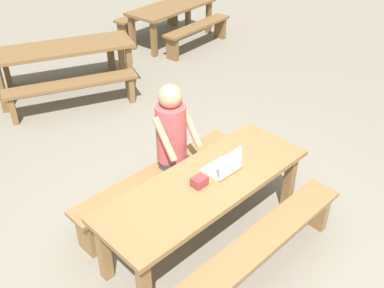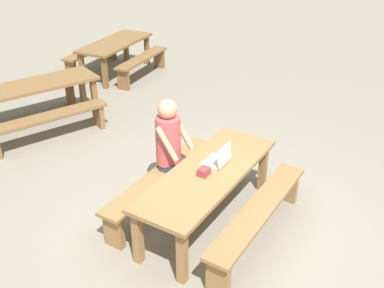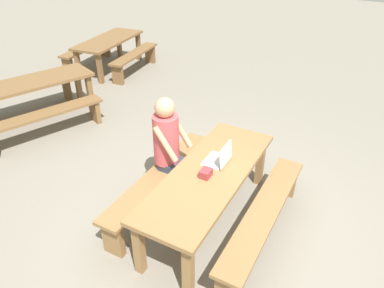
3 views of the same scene
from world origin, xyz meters
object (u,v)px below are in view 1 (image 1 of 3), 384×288
picnic_table_front (206,189)px  laptop (224,166)px  picnic_table_mid (62,54)px  small_pouch (200,182)px  person_seated (173,137)px  picnic_table_rear (172,11)px

picnic_table_front → laptop: 0.27m
picnic_table_mid → laptop: bearing=-75.5°
picnic_table_front → small_pouch: small_pouch is taller
picnic_table_front → person_seated: (0.17, 0.62, 0.20)m
picnic_table_rear → person_seated: bearing=-138.3°
picnic_table_front → laptop: bearing=-4.1°
picnic_table_front → picnic_table_rear: bearing=51.1°
laptop → picnic_table_rear: bearing=-127.5°
picnic_table_front → picnic_table_mid: picnic_table_mid is taller
person_seated → picnic_table_mid: 3.10m
picnic_table_mid → picnic_table_rear: bearing=33.6°
laptop → picnic_table_rear: (3.20, 4.26, -0.17)m
laptop → small_pouch: laptop is taller
small_pouch → picnic_table_mid: 3.76m
picnic_table_front → laptop: laptop is taller
laptop → picnic_table_front: bearing=-4.7°
small_pouch → laptop: bearing=-2.3°
laptop → picnic_table_mid: bearing=-97.8°
small_pouch → person_seated: size_ratio=0.10×
picnic_table_front → picnic_table_mid: bearing=79.4°
small_pouch → picnic_table_rear: 5.51m
picnic_table_front → picnic_table_rear: 5.45m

